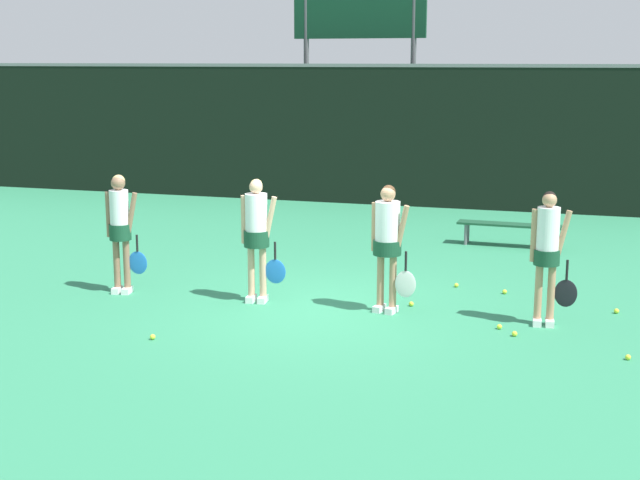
% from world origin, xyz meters
% --- Properties ---
extents(ground_plane, '(140.00, 140.00, 0.00)m').
position_xyz_m(ground_plane, '(0.00, 0.00, 0.00)').
color(ground_plane, '#2D7F56').
extents(fence_windscreen, '(60.00, 0.08, 3.38)m').
position_xyz_m(fence_windscreen, '(0.00, 9.21, 1.70)').
color(fence_windscreen, black).
rests_on(fence_windscreen, ground_plane).
extents(scoreboard, '(3.47, 0.15, 5.74)m').
position_xyz_m(scoreboard, '(-2.34, 10.92, 4.43)').
color(scoreboard, '#515156').
rests_on(scoreboard, ground_plane).
extents(bench_courtside, '(1.94, 0.42, 0.44)m').
position_xyz_m(bench_courtside, '(2.14, 5.15, 0.38)').
color(bench_courtside, '#19472D').
rests_on(bench_courtside, ground_plane).
extents(player_0, '(0.63, 0.33, 1.81)m').
position_xyz_m(player_0, '(-3.14, -0.06, 1.06)').
color(player_0, '#8C664C').
rests_on(player_0, ground_plane).
extents(player_1, '(0.67, 0.37, 1.81)m').
position_xyz_m(player_1, '(-0.99, 0.06, 1.07)').
color(player_1, tan).
rests_on(player_1, ground_plane).
extents(player_2, '(0.67, 0.40, 1.80)m').
position_xyz_m(player_2, '(0.94, 0.09, 1.07)').
color(player_2, tan).
rests_on(player_2, ground_plane).
extents(player_3, '(0.63, 0.34, 1.80)m').
position_xyz_m(player_3, '(3.09, 0.10, 1.05)').
color(player_3, tan).
rests_on(player_3, ground_plane).
extents(tennis_ball_0, '(0.07, 0.07, 0.07)m').
position_xyz_m(tennis_ball_0, '(1.21, 0.48, 0.04)').
color(tennis_ball_0, '#CCE033').
rests_on(tennis_ball_0, ground_plane).
extents(tennis_ball_1, '(0.07, 0.07, 0.07)m').
position_xyz_m(tennis_ball_1, '(-1.61, -2.02, 0.04)').
color(tennis_ball_1, '#CCE033').
rests_on(tennis_ball_1, ground_plane).
extents(tennis_ball_2, '(0.07, 0.07, 0.07)m').
position_xyz_m(tennis_ball_2, '(4.03, 0.96, 0.04)').
color(tennis_ball_2, '#CCE033').
rests_on(tennis_ball_2, ground_plane).
extents(tennis_ball_3, '(0.07, 0.07, 0.07)m').
position_xyz_m(tennis_ball_3, '(2.43, 1.57, 0.03)').
color(tennis_ball_3, '#CCE033').
rests_on(tennis_ball_3, ground_plane).
extents(tennis_ball_5, '(0.07, 0.07, 0.07)m').
position_xyz_m(tennis_ball_5, '(1.67, 1.76, 0.03)').
color(tennis_ball_5, '#CCE033').
rests_on(tennis_ball_5, ground_plane).
extents(tennis_ball_6, '(0.07, 0.07, 0.07)m').
position_xyz_m(tennis_ball_6, '(2.54, -0.27, 0.03)').
color(tennis_ball_6, '#CCE033').
rests_on(tennis_ball_6, ground_plane).
extents(tennis_ball_7, '(0.07, 0.07, 0.07)m').
position_xyz_m(tennis_ball_7, '(4.13, -1.07, 0.03)').
color(tennis_ball_7, '#CCE033').
rests_on(tennis_ball_7, ground_plane).
extents(tennis_ball_8, '(0.07, 0.07, 0.07)m').
position_xyz_m(tennis_ball_8, '(2.76, -0.53, 0.04)').
color(tennis_ball_8, '#CCE033').
rests_on(tennis_ball_8, ground_plane).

